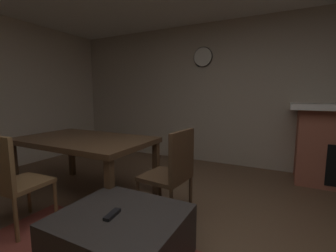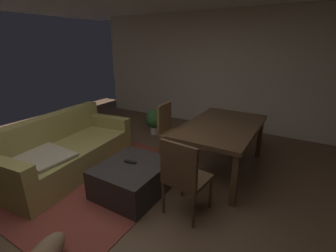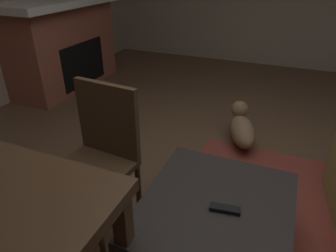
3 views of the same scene
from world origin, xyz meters
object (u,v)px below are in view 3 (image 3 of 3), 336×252
Objects in this scene: ottoman_coffee_table at (215,231)px; tv_remote at (225,209)px; fireplace at (64,44)px; small_dog at (242,128)px; dining_chair_west at (99,150)px.

tv_remote reaches higher than ottoman_coffee_table.
fireplace is 2.65m from small_dog.
dining_chair_west is (1.93, 1.85, -0.06)m from fireplace.
small_dog is (-1.36, -0.14, -0.24)m from tv_remote.
fireplace reaches higher than dining_chair_west.
small_dog is (-1.28, 0.68, -0.35)m from dining_chair_west.
tv_remote is 0.28× the size of small_dog.
dining_chair_west is 1.49m from small_dog.
fireplace is at bearing -127.11° from ottoman_coffee_table.
ottoman_coffee_table is 0.22m from tv_remote.
tv_remote is at bearing 52.94° from fireplace.
fireplace is at bearing -134.87° from tv_remote.
tv_remote is (2.02, 2.67, -0.17)m from fireplace.
dining_chair_west reaches higher than tv_remote.
dining_chair_west reaches higher than small_dog.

